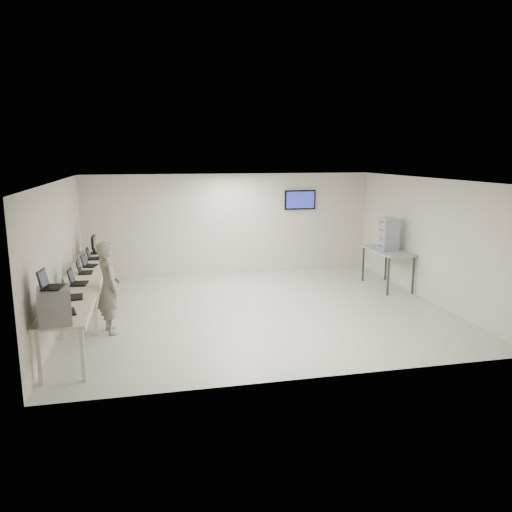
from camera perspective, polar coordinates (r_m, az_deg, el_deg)
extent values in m
cube|color=beige|center=(10.93, 0.23, -6.12)|extent=(8.00, 7.00, 0.01)
cube|color=white|center=(10.43, 0.24, 8.70)|extent=(8.00, 7.00, 0.01)
cube|color=beige|center=(13.98, -2.92, 3.65)|extent=(8.00, 0.01, 2.80)
cube|color=beige|center=(7.30, 6.29, -3.75)|extent=(8.00, 0.01, 2.80)
cube|color=beige|center=(10.48, -21.62, 0.18)|extent=(0.01, 7.00, 2.80)
cube|color=beige|center=(12.10, 19.05, 1.79)|extent=(0.01, 7.00, 2.80)
cube|color=#373231|center=(14.36, 5.01, 6.43)|extent=(0.15, 0.04, 0.15)
cube|color=black|center=(14.32, 5.06, 6.42)|extent=(0.90, 0.06, 0.55)
cube|color=navy|center=(14.28, 5.10, 6.41)|extent=(0.82, 0.01, 0.47)
cube|color=tan|center=(10.53, -19.27, -2.50)|extent=(0.75, 6.00, 0.04)
cube|color=beige|center=(10.50, -17.23, -2.58)|extent=(0.02, 6.00, 0.06)
cube|color=beige|center=(8.02, -23.54, -10.55)|extent=(0.06, 0.06, 0.86)
cube|color=beige|center=(7.93, -19.21, -10.49)|extent=(0.06, 0.06, 0.86)
cube|color=beige|center=(9.83, -21.43, -6.35)|extent=(0.06, 0.06, 0.86)
cube|color=beige|center=(9.75, -17.93, -6.25)|extent=(0.06, 0.06, 0.86)
cube|color=beige|center=(11.55, -20.10, -3.66)|extent=(0.06, 0.06, 0.86)
cube|color=beige|center=(11.48, -17.13, -3.55)|extent=(0.06, 0.06, 0.86)
cube|color=beige|center=(13.43, -19.05, -1.52)|extent=(0.06, 0.06, 0.86)
cube|color=beige|center=(13.37, -16.49, -1.42)|extent=(0.06, 0.06, 0.86)
cube|color=slate|center=(7.84, -22.04, -5.27)|extent=(0.52, 0.58, 0.53)
cube|color=black|center=(7.77, -22.19, -3.33)|extent=(0.30, 0.39, 0.02)
cube|color=black|center=(7.76, -23.20, -2.37)|extent=(0.12, 0.34, 0.25)
cube|color=black|center=(7.76, -23.09, -2.36)|extent=(0.09, 0.30, 0.21)
cube|color=black|center=(8.33, -20.96, -6.02)|extent=(0.37, 0.46, 0.02)
cube|color=black|center=(8.31, -22.03, -5.01)|extent=(0.16, 0.39, 0.29)
cube|color=black|center=(8.31, -21.92, -5.01)|extent=(0.13, 0.34, 0.24)
cube|color=black|center=(9.13, -20.07, -4.45)|extent=(0.33, 0.42, 0.02)
cube|color=black|center=(9.11, -21.02, -3.54)|extent=(0.12, 0.38, 0.28)
cube|color=black|center=(9.11, -20.92, -3.54)|extent=(0.09, 0.33, 0.23)
cube|color=black|center=(10.04, -19.52, -2.99)|extent=(0.31, 0.41, 0.02)
cube|color=black|center=(10.03, -20.38, -2.18)|extent=(0.10, 0.37, 0.28)
cube|color=black|center=(10.02, -20.29, -2.18)|extent=(0.08, 0.33, 0.23)
cube|color=black|center=(10.94, -18.89, -1.80)|extent=(0.26, 0.36, 0.02)
cube|color=black|center=(10.92, -19.62, -1.10)|extent=(0.07, 0.34, 0.26)
cube|color=black|center=(10.92, -19.54, -1.10)|extent=(0.05, 0.30, 0.22)
cube|color=black|center=(11.56, -18.38, -1.07)|extent=(0.32, 0.39, 0.02)
cube|color=black|center=(11.55, -19.04, -0.44)|extent=(0.13, 0.33, 0.25)
cube|color=black|center=(11.55, -18.97, -0.44)|extent=(0.11, 0.29, 0.20)
cube|color=black|center=(12.34, -18.01, -0.27)|extent=(0.26, 0.36, 0.02)
cube|color=black|center=(12.33, -18.65, 0.34)|extent=(0.07, 0.34, 0.26)
cube|color=black|center=(12.33, -18.58, 0.34)|extent=(0.05, 0.30, 0.21)
cylinder|color=black|center=(12.95, -18.04, 0.24)|extent=(0.20, 0.20, 0.02)
cube|color=black|center=(12.93, -18.06, 0.62)|extent=(0.04, 0.03, 0.16)
cube|color=black|center=(12.89, -18.12, 1.50)|extent=(0.05, 0.45, 0.30)
cube|color=black|center=(12.89, -17.99, 1.51)|extent=(0.00, 0.41, 0.26)
cylinder|color=black|center=(13.13, -17.96, 0.40)|extent=(0.19, 0.19, 0.01)
cube|color=black|center=(13.12, -17.99, 0.76)|extent=(0.04, 0.03, 0.15)
cube|color=black|center=(13.09, -18.04, 1.58)|extent=(0.05, 0.43, 0.29)
cube|color=black|center=(13.08, -17.92, 1.58)|extent=(0.00, 0.39, 0.25)
imported|color=#59614D|center=(9.72, -16.48, -3.50)|extent=(0.59, 0.73, 1.75)
cube|color=gray|center=(12.94, 14.85, 0.60)|extent=(0.75, 1.61, 0.04)
cube|color=#373231|center=(12.28, 14.87, -2.29)|extent=(0.04, 0.04, 0.92)
cube|color=#373231|center=(13.52, 12.15, -0.91)|extent=(0.04, 0.04, 0.92)
cube|color=#373231|center=(12.59, 17.52, -2.11)|extent=(0.04, 0.04, 0.92)
cube|color=#373231|center=(13.80, 14.62, -0.78)|extent=(0.04, 0.04, 0.92)
cube|color=#9BA1AF|center=(12.91, 14.80, 1.13)|extent=(0.38, 0.43, 0.20)
cube|color=#9BA1AF|center=(12.88, 14.84, 2.01)|extent=(0.38, 0.43, 0.20)
cube|color=#9BA1AF|center=(12.85, 14.89, 2.90)|extent=(0.38, 0.43, 0.20)
cube|color=#9BA1AF|center=(12.82, 14.94, 3.80)|extent=(0.38, 0.43, 0.20)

